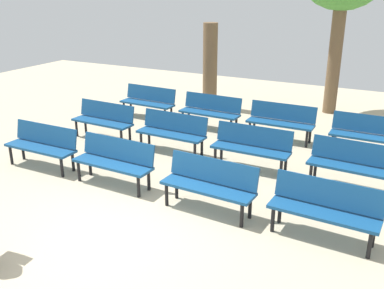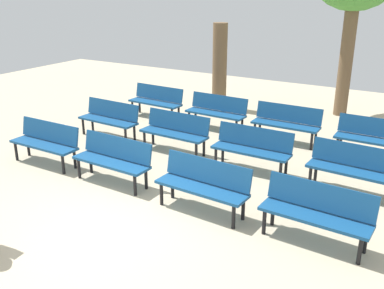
{
  "view_description": "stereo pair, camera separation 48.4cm",
  "coord_description": "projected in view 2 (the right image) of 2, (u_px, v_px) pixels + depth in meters",
  "views": [
    {
      "loc": [
        3.81,
        -4.44,
        3.59
      ],
      "look_at": [
        0.0,
        2.88,
        0.55
      ],
      "focal_mm": 41.06,
      "sensor_mm": 36.0,
      "label": 1
    },
    {
      "loc": [
        4.23,
        -4.2,
        3.59
      ],
      "look_at": [
        0.0,
        2.88,
        0.55
      ],
      "focal_mm": 41.06,
      "sensor_mm": 36.0,
      "label": 2
    }
  ],
  "objects": [
    {
      "name": "ground_plane",
      "position": [
        95.0,
        235.0,
        6.66
      ],
      "size": [
        24.0,
        24.0,
        0.0
      ],
      "primitive_type": "plane",
      "color": "#BCAD8E"
    },
    {
      "name": "bench_r0_c0",
      "position": [
        46.0,
        141.0,
        9.15
      ],
      "size": [
        1.6,
        0.49,
        0.87
      ],
      "rotation": [
        0.0,
        0.0,
        0.0
      ],
      "color": "navy",
      "rests_on": "ground_plane"
    },
    {
      "name": "bench_r0_c1",
      "position": [
        113.0,
        157.0,
        8.26
      ],
      "size": [
        1.61,
        0.52,
        0.87
      ],
      "rotation": [
        0.0,
        0.0,
        -0.03
      ],
      "color": "navy",
      "rests_on": "ground_plane"
    },
    {
      "name": "bench_r0_c2",
      "position": [
        204.0,
        183.0,
        7.22
      ],
      "size": [
        1.62,
        0.56,
        0.87
      ],
      "rotation": [
        0.0,
        0.0,
        -0.05
      ],
      "color": "navy",
      "rests_on": "ground_plane"
    },
    {
      "name": "bench_r0_c3",
      "position": [
        317.0,
        210.0,
        6.34
      ],
      "size": [
        1.62,
        0.55,
        0.87
      ],
      "rotation": [
        0.0,
        0.0,
        -0.04
      ],
      "color": "navy",
      "rests_on": "ground_plane"
    },
    {
      "name": "bench_r1_c0",
      "position": [
        110.0,
        117.0,
        10.76
      ],
      "size": [
        1.62,
        0.54,
        0.87
      ],
      "rotation": [
        0.0,
        0.0,
        -0.04
      ],
      "color": "navy",
      "rests_on": "ground_plane"
    },
    {
      "name": "bench_r1_c1",
      "position": [
        175.0,
        130.0,
        9.81
      ],
      "size": [
        1.61,
        0.52,
        0.87
      ],
      "rotation": [
        0.0,
        0.0,
        -0.03
      ],
      "color": "navy",
      "rests_on": "ground_plane"
    },
    {
      "name": "bench_r1_c2",
      "position": [
        252.0,
        146.0,
        8.82
      ],
      "size": [
        1.6,
        0.49,
        0.87
      ],
      "rotation": [
        0.0,
        0.0,
        0.0
      ],
      "color": "navy",
      "rests_on": "ground_plane"
    },
    {
      "name": "bench_r1_c3",
      "position": [
        354.0,
        166.0,
        7.86
      ],
      "size": [
        1.62,
        0.56,
        0.87
      ],
      "rotation": [
        0.0,
        0.0,
        -0.05
      ],
      "color": "navy",
      "rests_on": "ground_plane"
    },
    {
      "name": "bench_r2_c0",
      "position": [
        157.0,
        100.0,
        12.36
      ],
      "size": [
        1.62,
        0.55,
        0.87
      ],
      "rotation": [
        0.0,
        0.0,
        -0.04
      ],
      "color": "navy",
      "rests_on": "ground_plane"
    },
    {
      "name": "bench_r2_c1",
      "position": [
        217.0,
        110.0,
        11.33
      ],
      "size": [
        1.61,
        0.53,
        0.87
      ],
      "rotation": [
        0.0,
        0.0,
        -0.03
      ],
      "color": "navy",
      "rests_on": "ground_plane"
    },
    {
      "name": "bench_r2_c2",
      "position": [
        287.0,
        121.0,
        10.42
      ],
      "size": [
        1.6,
        0.48,
        0.87
      ],
      "rotation": [
        0.0,
        0.0,
        0.0
      ],
      "color": "navy",
      "rests_on": "ground_plane"
    },
    {
      "name": "bench_r2_c3",
      "position": [
        374.0,
        136.0,
        9.4
      ],
      "size": [
        1.6,
        0.49,
        0.87
      ],
      "rotation": [
        0.0,
        0.0,
        -0.01
      ],
      "color": "navy",
      "rests_on": "ground_plane"
    },
    {
      "name": "tree_1",
      "position": [
        220.0,
        66.0,
        13.08
      ],
      "size": [
        0.43,
        0.43,
        2.52
      ],
      "color": "brown",
      "rests_on": "ground_plane"
    }
  ]
}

